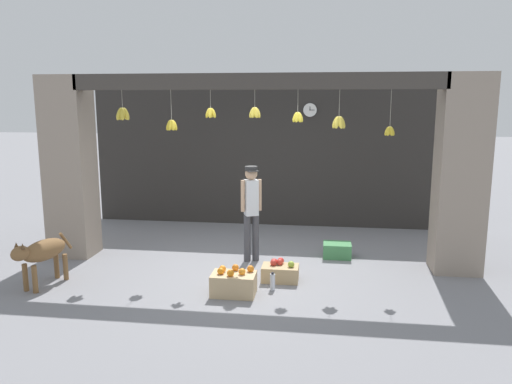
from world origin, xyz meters
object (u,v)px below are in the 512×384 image
fruit_crate_apples (280,272)px  shopkeeper (251,207)px  fruit_crate_oranges (234,283)px  water_bottle (273,282)px  produce_box_green (337,250)px  dog (42,252)px  wall_clock (310,110)px

fruit_crate_apples → shopkeeper: bearing=122.9°
fruit_crate_oranges → water_bottle: bearing=25.2°
produce_box_green → fruit_crate_oranges: bearing=-127.8°
fruit_crate_apples → fruit_crate_oranges: bearing=-132.9°
produce_box_green → water_bottle: (-0.92, -1.59, -0.00)m
fruit_crate_apples → produce_box_green: size_ratio=1.15×
dog → fruit_crate_oranges: size_ratio=1.77×
shopkeeper → fruit_crate_oranges: (-0.03, -1.45, -0.74)m
water_bottle → produce_box_green: bearing=60.1°
produce_box_green → wall_clock: 3.09m
fruit_crate_apples → wall_clock: size_ratio=1.84×
shopkeeper → water_bottle: 1.52m
dog → wall_clock: size_ratio=3.64×
shopkeeper → fruit_crate_apples: size_ratio=2.95×
fruit_crate_oranges → water_bottle: size_ratio=2.32×
water_bottle → wall_clock: (0.36, 3.62, 2.26)m
dog → shopkeeper: 3.14m
shopkeeper → produce_box_green: bearing=170.0°
fruit_crate_oranges → produce_box_green: 2.31m
produce_box_green → shopkeeper: bearing=-164.9°
wall_clock → fruit_crate_oranges: bearing=-102.6°
dog → fruit_crate_apples: size_ratio=1.97×
dog → shopkeeper: bearing=135.2°
fruit_crate_apples → produce_box_green: (0.85, 1.21, -0.01)m
shopkeeper → wall_clock: 2.94m
fruit_crate_apples → wall_clock: wall_clock is taller
produce_box_green → fruit_crate_apples: bearing=-124.9°
dog → wall_clock: wall_clock is taller
fruit_crate_oranges → water_bottle: 0.56m
produce_box_green → wall_clock: (-0.55, 2.03, 2.26)m
shopkeeper → produce_box_green: size_ratio=3.39×
dog → fruit_crate_oranges: bearing=107.5°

